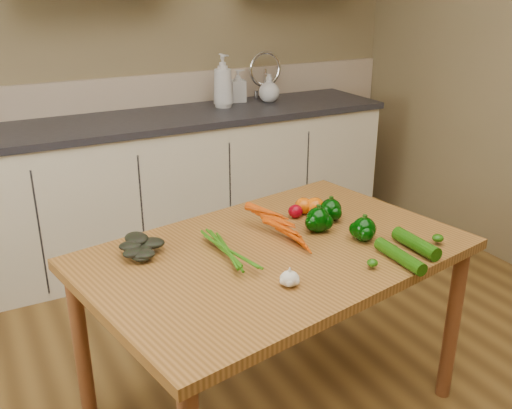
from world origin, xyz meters
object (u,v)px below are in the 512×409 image
Objects in this scene: pepper_c at (364,229)px; tomato_c at (315,206)px; zucchini_a at (416,244)px; leafy_greens at (134,244)px; carrot_bunch at (263,235)px; tomato_a at (295,211)px; pepper_b at (331,210)px; tomato_b at (304,206)px; soap_bottle_b at (238,86)px; pepper_a at (318,220)px; table at (275,269)px; soap_bottle_a at (223,81)px; soap_bottle_c at (269,88)px; zucchini_b at (400,256)px; garlic_bulb at (290,279)px.

tomato_c is (-0.02, 0.30, -0.01)m from pepper_c.
leafy_greens is at bearing 154.88° from zucchini_a.
tomato_a is at bearing 22.24° from carrot_bunch.
tomato_b is at bearing 117.35° from pepper_b.
carrot_bunch is at bearing -169.74° from pepper_b.
leafy_greens is at bearing -178.07° from tomato_c.
soap_bottle_b is at bearing 53.17° from leafy_greens.
leafy_greens is (-0.46, 0.12, 0.01)m from carrot_bunch.
pepper_b is 0.13m from tomato_b.
pepper_a is at bearing 125.68° from zucchini_a.
table is 4.55× the size of soap_bottle_a.
soap_bottle_a reaches higher than tomato_a.
soap_bottle_b is 1.63m from tomato_b.
tomato_b is at bearing 138.30° from tomato_c.
tomato_b reaches higher than zucchini_a.
tomato_c reaches higher than zucchini_a.
pepper_b is at bearing -3.84° from leafy_greens.
table is 0.27m from pepper_a.
pepper_a is 0.13m from pepper_b.
soap_bottle_c reaches higher than zucchini_b.
zucchini_b is at bearing 60.35° from soap_bottle_c.
pepper_c is 0.33m from tomato_a.
carrot_bunch is at bearing 145.86° from zucchini_a.
zucchini_a is 0.13m from zucchini_b.
soap_bottle_b is 0.83× the size of carrot_bunch.
soap_bottle_c is 1.90m from carrot_bunch.
pepper_a is 0.46× the size of zucchini_a.
pepper_a is 1.21× the size of tomato_c.
zucchini_a is (0.22, -0.31, -0.02)m from pepper_a.
zucchini_b is at bearing -83.93° from tomato_b.
soap_bottle_b is 2.17× the size of pepper_a.
soap_bottle_b is 1.65m from tomato_c.
pepper_b reaches higher than garlic_bulb.
tomato_b is at bearing 96.07° from zucchini_b.
pepper_b reaches higher than zucchini_a.
leafy_greens is (-1.05, -1.50, -0.28)m from soap_bottle_a.
carrot_bunch is at bearing -118.41° from soap_bottle_a.
tomato_a reaches higher than table.
tomato_a is at bearing 174.97° from soap_bottle_b.
pepper_b is 0.43m from zucchini_b.
pepper_a reaches higher than pepper_b.
pepper_c is at bearing -85.94° from tomato_c.
tomato_b is at bearing 74.98° from pepper_a.
pepper_c is at bearing -18.78° from leafy_greens.
soap_bottle_b reaches higher than soap_bottle_c.
soap_bottle_b is at bearing 82.17° from zucchini_a.
soap_bottle_a is at bearing 71.08° from garlic_bulb.
tomato_b is at bearing 176.57° from soap_bottle_b.
leafy_greens reaches higher than pepper_c.
pepper_a reaches higher than tomato_a.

